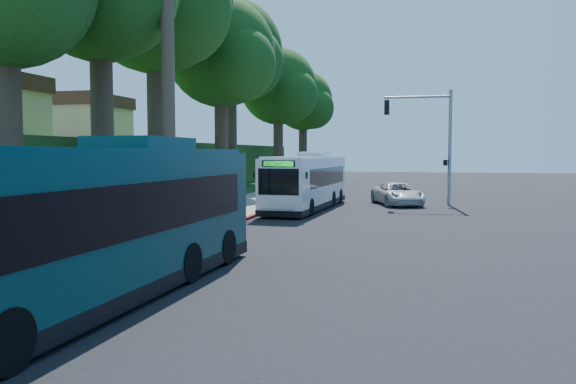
% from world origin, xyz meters
% --- Properties ---
extents(ground, '(140.00, 140.00, 0.00)m').
position_xyz_m(ground, '(0.00, 0.00, 0.00)').
color(ground, black).
rests_on(ground, ground).
extents(sidewalk, '(4.50, 70.00, 0.12)m').
position_xyz_m(sidewalk, '(-7.30, 0.00, 0.06)').
color(sidewalk, gray).
rests_on(sidewalk, ground).
extents(red_curb, '(0.25, 30.00, 0.13)m').
position_xyz_m(red_curb, '(-5.00, -4.00, 0.07)').
color(red_curb, maroon).
rests_on(red_curb, ground).
extents(grass_verge, '(8.00, 70.00, 0.06)m').
position_xyz_m(grass_verge, '(-13.00, 5.00, 0.03)').
color(grass_verge, '#234719').
rests_on(grass_verge, ground).
extents(bus_shelter, '(3.20, 1.51, 2.55)m').
position_xyz_m(bus_shelter, '(-7.26, -2.86, 1.81)').
color(bus_shelter, black).
rests_on(bus_shelter, ground).
extents(stop_sign_pole, '(0.35, 0.06, 3.17)m').
position_xyz_m(stop_sign_pole, '(-5.40, -5.00, 2.08)').
color(stop_sign_pole, gray).
rests_on(stop_sign_pole, ground).
extents(traffic_signal_pole, '(4.10, 0.30, 7.00)m').
position_xyz_m(traffic_signal_pole, '(3.78, 10.00, 4.42)').
color(traffic_signal_pole, gray).
rests_on(traffic_signal_pole, ground).
extents(hillside_backdrop, '(24.00, 60.00, 8.80)m').
position_xyz_m(hillside_backdrop, '(-26.30, 15.10, 2.44)').
color(hillside_backdrop, '#234719').
rests_on(hillside_backdrop, ground).
extents(tree_1, '(10.50, 10.00, 18.26)m').
position_xyz_m(tree_1, '(-13.37, 7.98, 12.73)').
color(tree_1, '#382B1E').
rests_on(tree_1, ground).
extents(tree_2, '(8.82, 8.40, 15.12)m').
position_xyz_m(tree_2, '(-11.89, 15.98, 10.48)').
color(tree_2, '#382B1E').
rests_on(tree_2, ground).
extents(tree_3, '(10.08, 9.60, 17.28)m').
position_xyz_m(tree_3, '(-13.88, 23.98, 11.98)').
color(tree_3, '#382B1E').
rests_on(tree_3, ground).
extents(tree_4, '(8.40, 8.00, 14.14)m').
position_xyz_m(tree_4, '(-11.40, 31.98, 9.73)').
color(tree_4, '#382B1E').
rests_on(tree_4, ground).
extents(tree_5, '(7.35, 7.00, 12.86)m').
position_xyz_m(tree_5, '(-10.41, 39.99, 8.96)').
color(tree_5, '#382B1E').
rests_on(tree_5, ground).
extents(white_bus, '(2.96, 11.06, 3.26)m').
position_xyz_m(white_bus, '(-3.20, 6.02, 1.59)').
color(white_bus, silver).
rests_on(white_bus, ground).
extents(teal_bus, '(3.09, 12.12, 3.58)m').
position_xyz_m(teal_bus, '(-3.71, -14.69, 1.75)').
color(teal_bus, '#093335').
rests_on(teal_bus, ground).
extents(pickup, '(3.79, 5.38, 1.36)m').
position_xyz_m(pickup, '(1.73, 9.60, 0.68)').
color(pickup, silver).
rests_on(pickup, ground).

